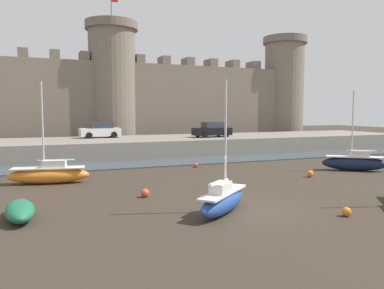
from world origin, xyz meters
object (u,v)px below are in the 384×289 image
Objects in this scene: sailboat_foreground_left at (355,162)px; mooring_buoy_near_shore at (145,193)px; sailboat_midflat_left at (223,200)px; rowboat_midflat_right at (20,210)px; car_quay_centre_west at (212,130)px; mooring_buoy_mid_mud at (310,174)px; car_quay_centre_east at (100,130)px; mooring_buoy_near_channel at (346,212)px; sailboat_near_channel_left at (49,174)px; mooring_buoy_off_centre at (196,165)px.

mooring_buoy_near_shore is (-16.70, -2.63, -0.41)m from sailboat_foreground_left.
sailboat_midflat_left is 1.87× the size of rowboat_midflat_right.
car_quay_centre_west is (17.86, 19.89, 2.05)m from rowboat_midflat_right.
mooring_buoy_mid_mud is (17.55, 3.64, -0.16)m from rowboat_midflat_right.
sailboat_foreground_left is 13.24× the size of mooring_buoy_near_shore.
car_quay_centre_east is (-10.98, 19.64, 2.21)m from mooring_buoy_mid_mud.
rowboat_midflat_right is 13.52m from mooring_buoy_near_channel.
sailboat_near_channel_left reaches higher than car_quay_centre_east.
sailboat_near_channel_left is 13.60× the size of mooring_buoy_mid_mud.
car_quay_centre_east is at bearing 74.24° from rowboat_midflat_right.
sailboat_foreground_left reaches higher than car_quay_centre_east.
mooring_buoy_near_channel is at bearing -136.60° from sailboat_foreground_left.
sailboat_near_channel_left is 7.86m from rowboat_midflat_right.
car_quay_centre_west reaches higher than mooring_buoy_off_centre.
rowboat_midflat_right is at bearing -131.93° from car_quay_centre_west.
mooring_buoy_mid_mud is 8.79m from mooring_buoy_off_centre.
mooring_buoy_mid_mud is 9.52m from mooring_buoy_near_channel.
mooring_buoy_near_shore is at bearing -51.89° from sailboat_near_channel_left.
sailboat_foreground_left is 0.96× the size of sailboat_near_channel_left.
mooring_buoy_mid_mud is 1.02× the size of mooring_buoy_near_shore.
sailboat_near_channel_left is at bearing -108.97° from car_quay_centre_east.
sailboat_midflat_left is 11.08m from mooring_buoy_mid_mud.
mooring_buoy_near_shore is 9.58m from mooring_buoy_near_channel.
mooring_buoy_near_channel is 25.10m from car_quay_centre_west.
sailboat_near_channel_left is at bearing 124.73° from sailboat_midflat_left.
mooring_buoy_off_centre is 14.07m from car_quay_centre_east.
sailboat_near_channel_left is 16.83m from mooring_buoy_mid_mud.
mooring_buoy_near_shore is at bearing 136.69° from mooring_buoy_near_channel.
mooring_buoy_near_shore is 1.24× the size of mooring_buoy_off_centre.
sailboat_midflat_left is 5.19m from mooring_buoy_near_channel.
mooring_buoy_off_centre is at bearing 53.38° from mooring_buoy_near_shore.
rowboat_midflat_right is at bearing -105.76° from car_quay_centre_east.
car_quay_centre_east is (-1.56, 25.46, 1.85)m from sailboat_midflat_left.
sailboat_foreground_left is 16.04m from car_quay_centre_west.
mooring_buoy_near_channel is (-4.82, -8.21, -0.03)m from mooring_buoy_mid_mud.
sailboat_foreground_left reaches higher than mooring_buoy_near_channel.
mooring_buoy_near_shore is (-11.80, -1.64, -0.00)m from mooring_buoy_mid_mud.
sailboat_foreground_left is 15.01× the size of mooring_buoy_near_channel.
rowboat_midflat_right is 6.77× the size of mooring_buoy_mid_mud.
car_quay_centre_east is at bearing 87.80° from mooring_buoy_near_shore.
sailboat_foreground_left is at bearing 8.94° from mooring_buoy_near_shore.
sailboat_foreground_left is 16.91m from mooring_buoy_near_shore.
mooring_buoy_mid_mud is at bearing -168.58° from sailboat_foreground_left.
car_quay_centre_west is (9.73, 22.08, 1.85)m from sailboat_midflat_left.
sailboat_midflat_left is at bearing -55.27° from sailboat_near_channel_left.
rowboat_midflat_right reaches higher than mooring_buoy_off_centre.
mooring_buoy_near_channel is at bearing -19.76° from rowboat_midflat_right.
mooring_buoy_off_centre is at bearing 150.32° from sailboat_foreground_left.
sailboat_foreground_left reaches higher than sailboat_midflat_left.
rowboat_midflat_right is at bearing -99.05° from sailboat_near_channel_left.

